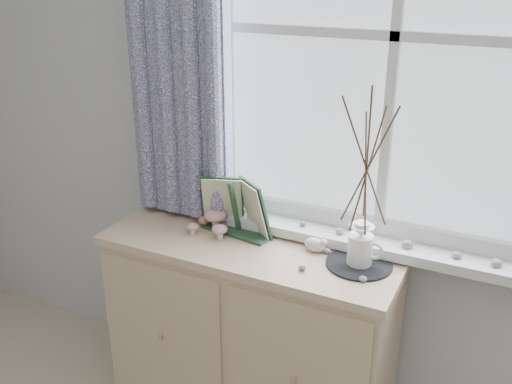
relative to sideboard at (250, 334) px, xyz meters
The scene contains 8 objects.
sideboard is the anchor object (origin of this frame).
botanical_book 0.56m from the sideboard, 155.95° to the left, with size 0.35×0.13×0.24m, color #1F4129, non-canonical shape.
toadstool_cluster 0.51m from the sideboard, 168.20° to the left, with size 0.18×0.15×0.09m.
wooden_eggs 0.53m from the sideboard, 158.57° to the left, with size 0.09×0.11×0.06m.
songbird_figurine 0.52m from the sideboard, 13.91° to the left, with size 0.11×0.05×0.06m, color white, non-canonical shape.
crocheted_doily 0.61m from the sideboard, ahead, with size 0.25×0.25×0.01m, color black.
twig_pitcher 0.93m from the sideboard, ahead, with size 0.27×0.27×0.70m.
sideboard_pebbles 0.53m from the sideboard, ahead, with size 0.33×0.23×0.02m.
Camera 1 is at (0.75, -0.03, 1.90)m, focal length 40.00 mm.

